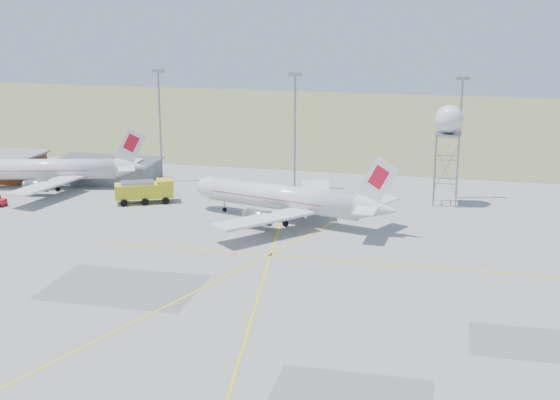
% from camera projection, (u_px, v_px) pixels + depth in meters
% --- Properties ---
extents(ground, '(400.00, 400.00, 0.00)m').
position_uv_depth(ground, '(254.00, 361.00, 74.16)').
color(ground, '#9E9E99').
rests_on(ground, ground).
extents(grass_strip, '(400.00, 120.00, 0.03)m').
position_uv_depth(grass_strip, '(390.00, 123.00, 205.80)').
color(grass_strip, '#596C3B').
rests_on(grass_strip, ground).
extents(building_grey, '(19.00, 10.00, 3.90)m').
position_uv_depth(building_grey, '(107.00, 170.00, 143.61)').
color(building_grey, gray).
rests_on(building_grey, ground).
extents(mast_a, '(2.20, 0.50, 20.50)m').
position_uv_depth(mast_a, '(160.00, 116.00, 140.67)').
color(mast_a, gray).
rests_on(mast_a, ground).
extents(mast_b, '(2.20, 0.50, 20.50)m').
position_uv_depth(mast_b, '(295.00, 121.00, 135.24)').
color(mast_b, gray).
rests_on(mast_b, ground).
extents(mast_c, '(2.20, 0.50, 20.50)m').
position_uv_depth(mast_c, '(460.00, 127.00, 129.15)').
color(mast_c, gray).
rests_on(mast_c, ground).
extents(airliner_main, '(33.35, 31.69, 11.49)m').
position_uv_depth(airliner_main, '(286.00, 199.00, 118.18)').
color(airliner_main, silver).
rests_on(airliner_main, ground).
extents(airliner_far, '(31.65, 30.14, 10.87)m').
position_uv_depth(airliner_far, '(53.00, 170.00, 137.94)').
color(airliner_far, silver).
rests_on(airliner_far, ground).
extents(radar_tower, '(4.53, 4.53, 16.38)m').
position_uv_depth(radar_tower, '(447.00, 149.00, 126.00)').
color(radar_tower, gray).
rests_on(radar_tower, ground).
extents(fire_truck, '(9.95, 6.84, 3.80)m').
position_uv_depth(fire_truck, '(146.00, 192.00, 128.74)').
color(fire_truck, gold).
rests_on(fire_truck, ground).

